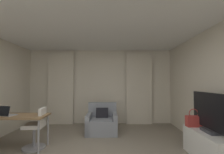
# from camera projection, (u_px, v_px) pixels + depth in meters

# --- Properties ---
(wall_window) EXTENTS (5.12, 0.06, 2.60)m
(wall_window) POSITION_uv_depth(u_px,v_px,m) (100.00, 87.00, 5.66)
(wall_window) COLOR beige
(wall_window) RESTS_ON ground
(ceiling) EXTENTS (5.12, 6.12, 0.06)m
(ceiling) POSITION_uv_depth(u_px,v_px,m) (87.00, 12.00, 2.68)
(ceiling) COLOR white
(ceiling) RESTS_ON wall_left
(curtain_left_panel) EXTENTS (0.90, 0.06, 2.50)m
(curtain_left_panel) POSITION_uv_depth(u_px,v_px,m) (60.00, 88.00, 5.52)
(curtain_left_panel) COLOR beige
(curtain_left_panel) RESTS_ON ground
(curtain_right_panel) EXTENTS (0.90, 0.06, 2.50)m
(curtain_right_panel) POSITION_uv_depth(u_px,v_px,m) (139.00, 88.00, 5.53)
(curtain_right_panel) COLOR beige
(curtain_right_panel) RESTS_ON ground
(armchair) EXTENTS (0.89, 0.89, 0.82)m
(armchair) POSITION_uv_depth(u_px,v_px,m) (102.00, 123.00, 4.60)
(armchair) COLOR gray
(armchair) RESTS_ON ground
(desk) EXTENTS (1.49, 0.58, 0.73)m
(desk) POSITION_uv_depth(u_px,v_px,m) (12.00, 118.00, 3.44)
(desk) COLOR olive
(desk) RESTS_ON ground
(desk_chair) EXTENTS (0.48, 0.48, 0.88)m
(desk_chair) POSITION_uv_depth(u_px,v_px,m) (36.00, 130.00, 3.46)
(desk_chair) COLOR gray
(desk_chair) RESTS_ON ground
(laptop) EXTENTS (0.37, 0.32, 0.22)m
(laptop) POSITION_uv_depth(u_px,v_px,m) (6.00, 114.00, 3.37)
(laptop) COLOR #ADADB2
(laptop) RESTS_ON desk
(tv_console) EXTENTS (0.47, 1.16, 0.53)m
(tv_console) POSITION_uv_depth(u_px,v_px,m) (210.00, 147.00, 2.88)
(tv_console) COLOR white
(tv_console) RESTS_ON ground
(tv_flatscreen) EXTENTS (0.20, 1.07, 0.72)m
(tv_flatscreen) POSITION_uv_depth(u_px,v_px,m) (210.00, 113.00, 2.88)
(tv_flatscreen) COLOR #333338
(tv_flatscreen) RESTS_ON tv_console
(handbag_primary) EXTENTS (0.30, 0.14, 0.37)m
(handbag_primary) POSITION_uv_depth(u_px,v_px,m) (193.00, 121.00, 3.27)
(handbag_primary) COLOR #B73833
(handbag_primary) RESTS_ON tv_console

